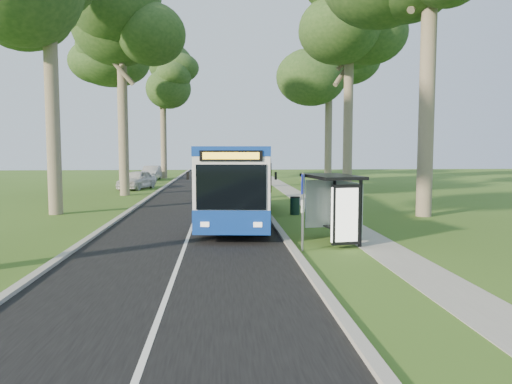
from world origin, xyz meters
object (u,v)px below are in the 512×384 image
at_px(litter_bin, 295,205).
at_px(bus_shelter, 338,196).
at_px(bus, 242,182).
at_px(bus_stop_sign, 303,203).
at_px(car_white, 137,180).
at_px(car_silver, 151,173).

bearing_deg(litter_bin, bus_shelter, -87.48).
distance_m(bus, litter_bin, 3.37).
bearing_deg(bus_stop_sign, bus, 124.46).
bearing_deg(car_white, car_silver, 108.09).
relative_size(bus_shelter, car_silver, 0.65).
bearing_deg(bus_stop_sign, car_white, 132.33).
bearing_deg(car_white, bus_stop_sign, -53.61).
bearing_deg(litter_bin, bus_stop_sign, -96.95).
bearing_deg(car_white, bus, -50.63).
height_order(bus_shelter, litter_bin, bus_shelter).
xyz_separation_m(bus_stop_sign, litter_bin, (1.07, 8.82, -1.11)).
distance_m(car_white, car_silver, 11.69).
bearing_deg(bus, bus_shelter, -57.78).
xyz_separation_m(car_white, car_silver, (-0.43, 11.68, -0.02)).
distance_m(bus, car_white, 19.50).
bearing_deg(bus_stop_sign, bus_shelter, 61.18).
height_order(bus, car_white, bus).
relative_size(litter_bin, car_white, 0.20).
bearing_deg(litter_bin, bus, -149.56).
bearing_deg(bus, car_silver, 111.25).
relative_size(bus_stop_sign, litter_bin, 2.80).
height_order(bus, bus_stop_sign, bus).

